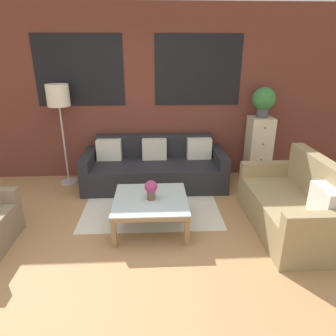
{
  "coord_description": "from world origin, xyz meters",
  "views": [
    {
      "loc": [
        0.22,
        -2.65,
        2.07
      ],
      "look_at": [
        0.41,
        1.27,
        0.55
      ],
      "focal_mm": 32.0,
      "sensor_mm": 36.0,
      "label": 1
    }
  ],
  "objects_px": {
    "floor_lamp": "(58,100)",
    "potted_plant": "(264,100)",
    "couch_dark": "(155,169)",
    "settee_vintage": "(293,207)",
    "coffee_table": "(151,203)",
    "drawer_cabinet": "(258,148)",
    "flower_vase": "(151,189)"
  },
  "relations": [
    {
      "from": "floor_lamp",
      "to": "potted_plant",
      "type": "bearing_deg",
      "value": 1.12
    },
    {
      "from": "couch_dark",
      "to": "floor_lamp",
      "type": "xyz_separation_m",
      "value": [
        -1.47,
        0.15,
        1.1
      ]
    },
    {
      "from": "settee_vintage",
      "to": "potted_plant",
      "type": "xyz_separation_m",
      "value": [
        0.1,
        1.65,
        1.04
      ]
    },
    {
      "from": "couch_dark",
      "to": "settee_vintage",
      "type": "bearing_deg",
      "value": -40.63
    },
    {
      "from": "floor_lamp",
      "to": "couch_dark",
      "type": "bearing_deg",
      "value": -5.78
    },
    {
      "from": "settee_vintage",
      "to": "potted_plant",
      "type": "height_order",
      "value": "potted_plant"
    },
    {
      "from": "coffee_table",
      "to": "floor_lamp",
      "type": "distance_m",
      "value": 2.28
    },
    {
      "from": "floor_lamp",
      "to": "drawer_cabinet",
      "type": "height_order",
      "value": "floor_lamp"
    },
    {
      "from": "couch_dark",
      "to": "settee_vintage",
      "type": "xyz_separation_m",
      "value": [
        1.68,
        -1.44,
        0.03
      ]
    },
    {
      "from": "floor_lamp",
      "to": "flower_vase",
      "type": "height_order",
      "value": "floor_lamp"
    },
    {
      "from": "coffee_table",
      "to": "floor_lamp",
      "type": "xyz_separation_m",
      "value": [
        -1.41,
        1.45,
        1.05
      ]
    },
    {
      "from": "settee_vintage",
      "to": "flower_vase",
      "type": "relative_size",
      "value": 6.55
    },
    {
      "from": "coffee_table",
      "to": "drawer_cabinet",
      "type": "relative_size",
      "value": 0.84
    },
    {
      "from": "settee_vintage",
      "to": "drawer_cabinet",
      "type": "relative_size",
      "value": 1.49
    },
    {
      "from": "couch_dark",
      "to": "floor_lamp",
      "type": "distance_m",
      "value": 1.84
    },
    {
      "from": "drawer_cabinet",
      "to": "settee_vintage",
      "type": "bearing_deg",
      "value": -93.35
    },
    {
      "from": "settee_vintage",
      "to": "potted_plant",
      "type": "distance_m",
      "value": 1.96
    },
    {
      "from": "couch_dark",
      "to": "drawer_cabinet",
      "type": "bearing_deg",
      "value": 6.78
    },
    {
      "from": "couch_dark",
      "to": "drawer_cabinet",
      "type": "relative_size",
      "value": 2.12
    },
    {
      "from": "potted_plant",
      "to": "flower_vase",
      "type": "bearing_deg",
      "value": -140.08
    },
    {
      "from": "drawer_cabinet",
      "to": "couch_dark",
      "type": "bearing_deg",
      "value": -173.22
    },
    {
      "from": "drawer_cabinet",
      "to": "potted_plant",
      "type": "relative_size",
      "value": 2.21
    },
    {
      "from": "couch_dark",
      "to": "potted_plant",
      "type": "relative_size",
      "value": 4.68
    },
    {
      "from": "potted_plant",
      "to": "flower_vase",
      "type": "distance_m",
      "value": 2.52
    },
    {
      "from": "flower_vase",
      "to": "drawer_cabinet",
      "type": "bearing_deg",
      "value": 39.92
    },
    {
      "from": "couch_dark",
      "to": "settee_vintage",
      "type": "relative_size",
      "value": 1.43
    },
    {
      "from": "coffee_table",
      "to": "potted_plant",
      "type": "distance_m",
      "value": 2.59
    },
    {
      "from": "coffee_table",
      "to": "drawer_cabinet",
      "type": "bearing_deg",
      "value": 39.52
    },
    {
      "from": "coffee_table",
      "to": "flower_vase",
      "type": "relative_size",
      "value": 3.69
    },
    {
      "from": "drawer_cabinet",
      "to": "potted_plant",
      "type": "height_order",
      "value": "potted_plant"
    },
    {
      "from": "coffee_table",
      "to": "drawer_cabinet",
      "type": "xyz_separation_m",
      "value": [
        1.84,
        1.52,
        0.2
      ]
    },
    {
      "from": "coffee_table",
      "to": "couch_dark",
      "type": "bearing_deg",
      "value": 87.37
    }
  ]
}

